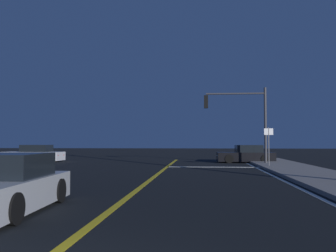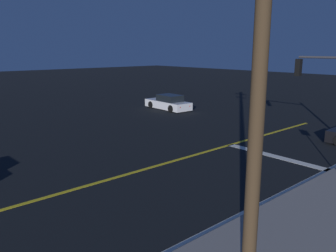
# 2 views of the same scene
# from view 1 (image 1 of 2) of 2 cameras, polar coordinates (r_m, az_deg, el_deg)

# --- Properties ---
(lane_line_center) EXTENTS (0.20, 36.05, 0.01)m
(lane_line_center) POSITION_cam_1_polar(r_m,az_deg,el_deg) (14.63, -3.35, -8.74)
(lane_line_center) COLOR gold
(lane_line_center) RESTS_ON ground
(lane_line_edge_right) EXTENTS (0.16, 36.05, 0.01)m
(lane_line_edge_right) POSITION_cam_1_polar(r_m,az_deg,el_deg) (14.87, 18.42, -8.52)
(lane_line_edge_right) COLOR silver
(lane_line_edge_right) RESTS_ON ground
(stop_bar) EXTENTS (5.77, 0.50, 0.01)m
(stop_bar) POSITION_cam_1_polar(r_m,az_deg,el_deg) (23.56, 6.93, -6.30)
(stop_bar) COLOR silver
(stop_bar) RESTS_ON ground
(car_side_waiting_silver) EXTENTS (2.05, 4.36, 1.34)m
(car_side_waiting_silver) POSITION_cam_1_polar(r_m,az_deg,el_deg) (9.49, -23.84, -8.53)
(car_side_waiting_silver) COLOR #B2B5BA
(car_side_waiting_silver) RESTS_ON ground
(car_lead_oncoming_white) EXTENTS (4.78, 1.99, 1.34)m
(car_lead_oncoming_white) POSITION_cam_1_polar(r_m,az_deg,el_deg) (31.61, -19.98, -4.12)
(car_lead_oncoming_white) COLOR silver
(car_lead_oncoming_white) RESTS_ON ground
(car_distant_tail_black) EXTENTS (4.36, 1.95, 1.34)m
(car_distant_tail_black) POSITION_cam_1_polar(r_m,az_deg,el_deg) (28.91, 11.96, -4.39)
(car_distant_tail_black) COLOR black
(car_distant_tail_black) RESTS_ON ground
(traffic_signal_near_right) EXTENTS (4.29, 0.28, 5.33)m
(traffic_signal_near_right) POSITION_cam_1_polar(r_m,az_deg,el_deg) (26.02, 11.31, 2.00)
(traffic_signal_near_right) COLOR #38383D
(traffic_signal_near_right) RESTS_ON ground
(street_sign_corner) EXTENTS (0.56, 0.09, 2.47)m
(street_sign_corner) POSITION_cam_1_polar(r_m,az_deg,el_deg) (23.36, 15.28, -2.22)
(street_sign_corner) COLOR slate
(street_sign_corner) RESTS_ON ground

